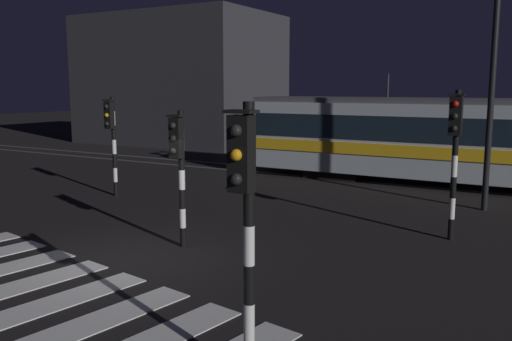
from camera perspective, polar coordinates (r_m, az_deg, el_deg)
The scene contains 11 objects.
ground_plane at distance 12.15m, azimuth -13.45°, elevation -9.00°, with size 120.00×120.00×0.00m, color black.
rail_near at distance 22.00m, azimuth 8.17°, elevation -0.89°, with size 80.00×0.12×0.03m, color #59595E.
rail_far at distance 23.32m, azimuth 9.49°, elevation -0.38°, with size 80.00×0.12×0.03m, color #59595E.
crosswalk_zebra at distance 10.46m, azimuth -23.99°, elevation -12.40°, with size 9.66×5.65×0.02m.
traffic_light_corner_near_right at distance 6.48m, azimuth -1.15°, elevation -3.31°, with size 0.36×0.42×3.48m.
traffic_light_corner_far_left at distance 18.77m, azimuth -14.85°, elevation 4.00°, with size 0.36×0.42×3.34m.
traffic_light_corner_far_right at distance 13.59m, azimuth 20.07°, elevation 2.77°, with size 0.36×0.42×3.59m.
traffic_light_median_centre at distance 12.34m, azimuth -8.06°, elevation 1.26°, with size 0.36×0.42×3.13m.
street_lamp_trackside_right at distance 17.19m, azimuth 23.57°, elevation 11.99°, with size 0.44×1.21×7.72m.
tram at distance 21.30m, azimuth 19.47°, elevation 3.09°, with size 15.80×2.58×4.15m.
building_backdrop at distance 37.06m, azimuth -7.91°, elevation 9.34°, with size 12.15×8.00×8.23m, color #2D2D33.
Camera 1 is at (8.05, -8.34, 3.64)m, focal length 38.29 mm.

